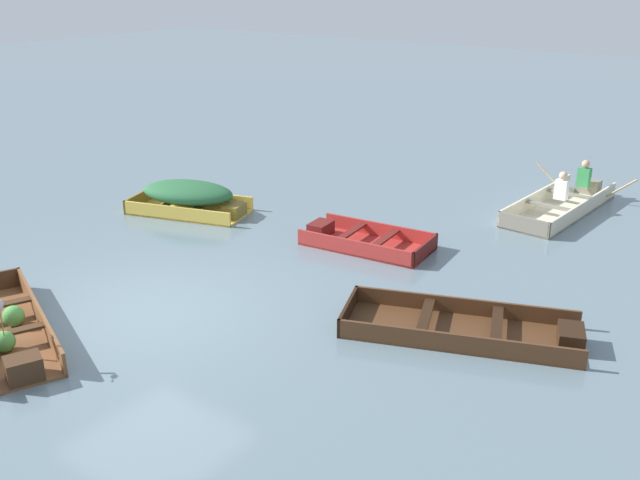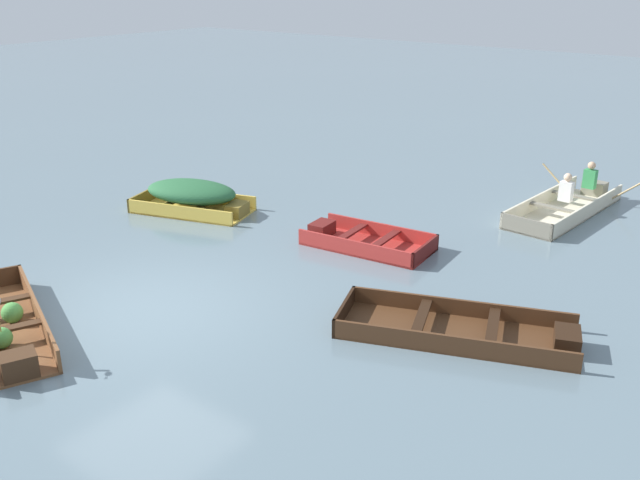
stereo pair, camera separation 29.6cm
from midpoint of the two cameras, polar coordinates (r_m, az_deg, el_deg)
The scene contains 6 objects.
ground_plane at distance 11.70m, azimuth -13.25°, elevation -5.54°, with size 80.00×80.00×0.00m, color slate.
dinghy_wooden_brown_foreground at distance 11.53m, azimuth -23.14°, elevation -6.44°, with size 3.48×2.23×0.36m.
skiff_dark_varnish_near_moored at distance 10.85m, azimuth 12.37°, elevation -7.12°, with size 3.70×2.41×0.30m.
skiff_red_mid_moored at distance 13.96m, azimuth 4.02°, elevation -0.06°, with size 2.57×1.43×0.32m.
skiff_yellow_far_moored at distance 16.03m, azimuth -9.64°, elevation 3.58°, with size 2.83×1.91×0.71m.
rowboat_cream_with_crew at distance 16.90m, azimuth 19.75°, elevation 2.77°, with size 2.39×3.80×0.92m.
Camera 2 is at (8.43, -6.35, 5.14)m, focal length 40.00 mm.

